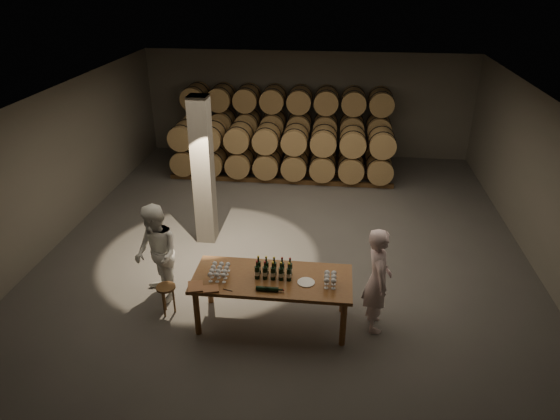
# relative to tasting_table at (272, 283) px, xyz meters

# --- Properties ---
(room) EXTENTS (12.00, 12.00, 12.00)m
(room) POSITION_rel_tasting_table_xyz_m (-1.80, 2.70, 0.80)
(room) COLOR #585653
(room) RESTS_ON ground
(tasting_table) EXTENTS (2.60, 1.10, 0.90)m
(tasting_table) POSITION_rel_tasting_table_xyz_m (0.00, 0.00, 0.00)
(tasting_table) COLOR brown
(tasting_table) RESTS_ON ground
(barrel_stack_back) EXTENTS (6.26, 0.95, 2.31)m
(barrel_stack_back) POSITION_rel_tasting_table_xyz_m (-0.57, 7.70, 0.40)
(barrel_stack_back) COLOR brown
(barrel_stack_back) RESTS_ON ground
(barrel_stack_front) EXTENTS (6.26, 0.95, 1.57)m
(barrel_stack_front) POSITION_rel_tasting_table_xyz_m (-0.57, 6.30, 0.03)
(barrel_stack_front) COLOR brown
(barrel_stack_front) RESTS_ON ground
(bottle_cluster) EXTENTS (0.60, 0.23, 0.33)m
(bottle_cluster) POSITION_rel_tasting_table_xyz_m (0.02, 0.03, 0.22)
(bottle_cluster) COLOR black
(bottle_cluster) RESTS_ON tasting_table
(lying_bottles) EXTENTS (0.44, 0.07, 0.07)m
(lying_bottles) POSITION_rel_tasting_table_xyz_m (-0.02, -0.37, 0.14)
(lying_bottles) COLOR black
(lying_bottles) RESTS_ON tasting_table
(glass_cluster_left) EXTENTS (0.30, 0.41, 0.17)m
(glass_cluster_left) POSITION_rel_tasting_table_xyz_m (-0.86, -0.05, 0.23)
(glass_cluster_left) COLOR silver
(glass_cluster_left) RESTS_ON tasting_table
(glass_cluster_right) EXTENTS (0.20, 0.31, 0.19)m
(glass_cluster_right) POSITION_rel_tasting_table_xyz_m (0.94, -0.08, 0.24)
(glass_cluster_right) COLOR silver
(glass_cluster_right) RESTS_ON tasting_table
(plate) EXTENTS (0.28, 0.28, 0.02)m
(plate) POSITION_rel_tasting_table_xyz_m (0.56, -0.08, 0.11)
(plate) COLOR white
(plate) RESTS_ON tasting_table
(notebook_near) EXTENTS (0.29, 0.26, 0.03)m
(notebook_near) POSITION_rel_tasting_table_xyz_m (-0.91, -0.45, 0.12)
(notebook_near) COLOR #9A5E38
(notebook_near) RESTS_ON tasting_table
(notebook_corner) EXTENTS (0.31, 0.36, 0.03)m
(notebook_corner) POSITION_rel_tasting_table_xyz_m (-1.17, -0.40, 0.12)
(notebook_corner) COLOR #9A5E38
(notebook_corner) RESTS_ON tasting_table
(pen) EXTENTS (0.15, 0.05, 0.01)m
(pen) POSITION_rel_tasting_table_xyz_m (-0.65, -0.43, 0.11)
(pen) COLOR black
(pen) RESTS_ON tasting_table
(stool) EXTENTS (0.33, 0.33, 0.56)m
(stool) POSITION_rel_tasting_table_xyz_m (-1.84, 0.03, -0.34)
(stool) COLOR brown
(stool) RESTS_ON ground
(person_man) EXTENTS (0.50, 0.71, 1.84)m
(person_man) POSITION_rel_tasting_table_xyz_m (1.70, 0.10, 0.13)
(person_man) COLOR white
(person_man) RESTS_ON ground
(person_woman) EXTENTS (1.11, 1.14, 1.85)m
(person_woman) POSITION_rel_tasting_table_xyz_m (-2.11, 0.45, 0.13)
(person_woman) COLOR white
(person_woman) RESTS_ON ground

